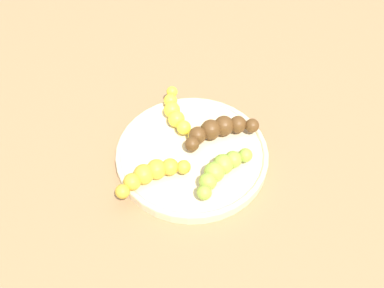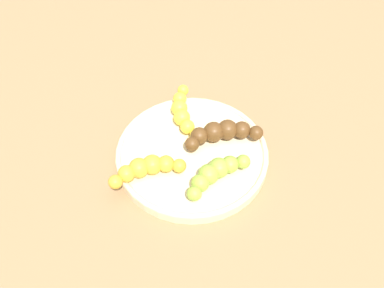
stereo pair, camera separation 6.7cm
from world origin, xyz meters
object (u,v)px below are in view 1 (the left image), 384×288
at_px(fruit_bowl, 192,153).
at_px(banana_yellow, 176,114).
at_px(banana_spotted, 151,174).
at_px(banana_green, 221,170).
at_px(banana_overripe, 218,130).

distance_m(fruit_bowl, banana_yellow, 0.08).
xyz_separation_m(banana_spotted, banana_yellow, (0.14, 0.03, -0.00)).
bearing_deg(banana_green, fruit_bowl, -5.21).
bearing_deg(banana_spotted, fruit_bowl, -73.57).
xyz_separation_m(banana_overripe, banana_yellow, (0.01, 0.09, -0.00)).
height_order(banana_overripe, banana_yellow, banana_overripe).
bearing_deg(fruit_bowl, banana_green, -113.39).
bearing_deg(banana_green, banana_overripe, -46.62).
bearing_deg(banana_overripe, banana_green, 158.42).
height_order(fruit_bowl, banana_yellow, banana_yellow).
bearing_deg(banana_overripe, banana_yellow, 39.54).
height_order(banana_green, banana_overripe, banana_overripe).
bearing_deg(fruit_bowl, banana_yellow, 46.29).
height_order(fruit_bowl, banana_overripe, banana_overripe).
distance_m(fruit_bowl, banana_spotted, 0.09).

